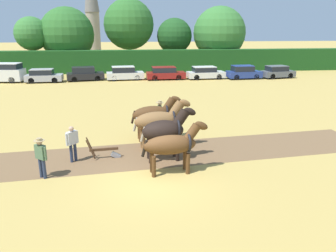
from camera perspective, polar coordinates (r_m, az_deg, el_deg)
ground_plane at (r=13.46m, az=-2.70°, el=-9.46°), size 240.00×240.00×0.00m
plowed_furrow_strip at (r=15.98m, az=-18.11°, el=-5.89°), size 31.25×6.48×0.01m
hedgerow at (r=44.78m, az=-5.52°, el=11.16°), size 58.31×1.85×2.92m
tree_far_left at (r=48.88m, az=-22.69°, el=14.59°), size 4.44×4.44×7.22m
tree_left at (r=49.25m, az=-17.16°, el=14.99°), size 7.43×7.43×8.57m
tree_center_left at (r=48.92m, az=-6.84°, el=17.17°), size 7.08×7.08×9.75m
tree_center at (r=48.89m, az=1.12°, el=15.39°), size 5.03×5.03×7.11m
tree_center_right at (r=49.97m, az=8.93°, el=15.70°), size 7.55×7.55×8.77m
church_spire at (r=70.38m, az=-13.15°, el=19.90°), size 2.94×2.94×19.11m
draft_horse_lead_left at (r=13.64m, az=0.81°, el=-3.25°), size 2.90×1.08×2.29m
draft_horse_lead_right at (r=14.95m, az=-0.46°, el=-0.77°), size 2.67×1.22×2.53m
draft_horse_trail_left at (r=16.33m, az=-1.49°, el=0.91°), size 3.00×1.23×2.58m
draft_horse_trail_right at (r=17.75m, az=-2.39°, el=2.05°), size 2.85×1.17×2.45m
plow at (r=15.75m, az=-10.61°, el=-4.42°), size 1.60×0.50×1.13m
farmer_at_plow at (r=15.49m, az=-16.33°, el=-2.56°), size 0.49×0.52×1.69m
farmer_beside_team at (r=19.36m, az=-1.42°, el=2.31°), size 0.46×0.70×1.81m
farmer_onlooker_left at (r=14.22m, az=-21.27°, el=-4.69°), size 0.55×0.46×1.73m
parked_van at (r=41.03m, az=-27.13°, el=8.31°), size 5.08×2.41×2.09m
parked_car_left at (r=39.04m, az=-20.86°, el=8.15°), size 3.99×1.88×1.46m
parked_car_center_left at (r=38.98m, az=-14.29°, el=8.76°), size 4.38×2.55×1.53m
parked_car_center at (r=38.52m, az=-7.57°, el=9.06°), size 4.37×2.15×1.55m
parked_car_center_right at (r=38.50m, az=-0.50°, el=9.16°), size 4.53×1.96×1.48m
parked_car_right at (r=39.21m, az=6.51°, el=9.18°), size 4.45×2.13×1.45m
parked_car_far_right at (r=40.04m, az=13.00°, el=9.08°), size 4.04×2.07×1.56m
parked_car_end_right at (r=41.75m, az=18.52°, el=8.90°), size 4.09×2.35×1.47m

